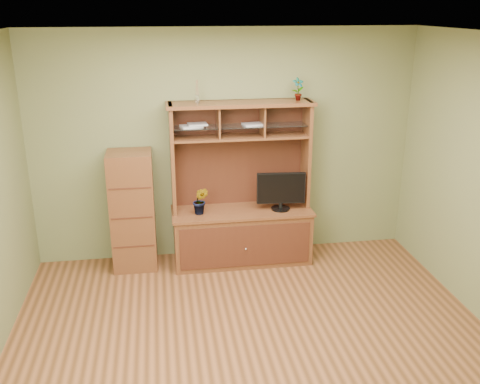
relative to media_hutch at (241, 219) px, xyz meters
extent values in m
cube|color=#502F16|center=(-0.15, -1.73, -0.53)|extent=(4.50, 4.00, 0.02)
cube|color=white|center=(-0.15, -1.73, 2.19)|extent=(4.50, 4.00, 0.02)
cube|color=olive|center=(-0.15, 0.28, 0.83)|extent=(4.50, 0.02, 2.70)
cube|color=olive|center=(-0.15, -3.74, 0.83)|extent=(4.50, 0.02, 2.70)
cube|color=#4F2716|center=(0.00, -0.02, -0.21)|extent=(1.60, 0.55, 0.62)
cube|color=#3C1A10|center=(0.00, -0.30, -0.21)|extent=(1.50, 0.01, 0.50)
sphere|color=silver|center=(0.00, -0.32, -0.24)|extent=(0.02, 0.02, 0.02)
cube|color=#4F2716|center=(0.00, -0.02, 0.11)|extent=(1.64, 0.59, 0.03)
cube|color=#4F2716|center=(-0.78, 0.08, 0.75)|extent=(0.04, 0.35, 1.25)
cube|color=#4F2716|center=(0.78, 0.08, 0.75)|extent=(0.04, 0.35, 1.25)
cube|color=#3C1A10|center=(0.00, 0.24, 0.75)|extent=(1.52, 0.02, 1.25)
cube|color=#4F2716|center=(0.00, 0.08, 1.36)|extent=(1.66, 0.40, 0.04)
cube|color=#4F2716|center=(0.00, 0.08, 0.98)|extent=(1.52, 0.32, 0.02)
cube|color=#4F2716|center=(-0.25, 0.08, 1.16)|extent=(0.02, 0.31, 0.35)
cube|color=#4F2716|center=(0.25, 0.08, 1.16)|extent=(0.02, 0.31, 0.35)
cube|color=silver|center=(0.00, 0.07, 1.11)|extent=(1.50, 0.27, 0.01)
cylinder|color=black|center=(0.45, -0.08, 0.14)|extent=(0.22, 0.22, 0.02)
cylinder|color=black|center=(0.45, -0.08, 0.18)|extent=(0.04, 0.04, 0.07)
cube|color=black|center=(0.45, -0.08, 0.39)|extent=(0.57, 0.09, 0.37)
imported|color=#295D20|center=(-0.49, -0.08, 0.29)|extent=(0.22, 0.19, 0.32)
imported|color=#346322|center=(0.65, 0.08, 1.51)|extent=(0.15, 0.11, 0.26)
cylinder|color=silver|center=(-0.48, 0.08, 1.42)|extent=(0.05, 0.05, 0.09)
cylinder|color=#886244|center=(-0.48, 0.08, 1.55)|extent=(0.03, 0.03, 0.16)
cube|color=silver|center=(-0.56, 0.08, 1.12)|extent=(0.26, 0.22, 0.02)
cube|color=silver|center=(-0.49, 0.08, 1.14)|extent=(0.22, 0.18, 0.02)
cube|color=silver|center=(0.14, 0.08, 1.12)|extent=(0.25, 0.21, 0.02)
cube|color=#4F2716|center=(-1.26, 0.03, 0.17)|extent=(0.50, 0.45, 1.39)
cube|color=#3C1A10|center=(-1.26, -0.20, -0.18)|extent=(0.46, 0.01, 0.02)
cube|color=#3C1A10|center=(-1.26, -0.20, 0.17)|extent=(0.46, 0.01, 0.01)
cube|color=#3C1A10|center=(-1.26, -0.20, 0.52)|extent=(0.46, 0.01, 0.02)
camera|label=1|loc=(-0.92, -5.79, 2.40)|focal=40.00mm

